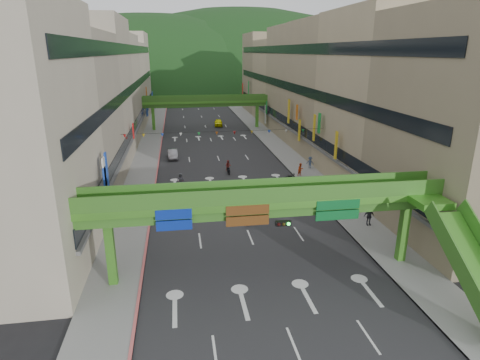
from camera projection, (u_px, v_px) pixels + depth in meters
The scene contains 23 objects.
ground at pixel (285, 323), 24.68m from camera, with size 320.00×320.00×0.00m, color black.
road_slab at pixel (213, 144), 71.70m from camera, with size 18.00×140.00×0.02m, color #28282B.
sidewalk_left at pixel (150, 146), 70.07m from camera, with size 4.00×140.00×0.15m, color gray.
sidewalk_right at pixel (273, 142), 73.28m from camera, with size 4.00×140.00×0.15m, color gray.
curb_left at pixel (161, 146), 70.35m from camera, with size 0.20×140.00×0.18m, color #CC5959.
curb_right at pixel (262, 142), 73.00m from camera, with size 0.20×140.00×0.18m, color gray.
building_row_left at pixel (97, 92), 66.03m from camera, with size 12.80×95.00×19.00m.
building_row_right at pixel (317, 89), 71.55m from camera, with size 12.80×95.00×19.00m.
overpass_near at pixel (280, 211), 28.28m from camera, with size 28.00×12.27×7.10m.
overpass_far at pixel (206, 103), 84.14m from camera, with size 28.00×2.20×7.10m.
hill_left at pixel (155, 90), 172.95m from camera, with size 168.00×140.00×112.00m, color #1C4419.
hill_right at pixel (240, 85), 197.58m from camera, with size 208.00×176.00×128.00m, color #1C4419.
bunting_string at pixel (226, 133), 51.06m from camera, with size 26.00×0.36×0.47m.
scooter_rider_near at pixel (247, 213), 38.54m from camera, with size 0.79×1.58×2.20m.
scooter_rider_mid at pixel (228, 167), 54.24m from camera, with size 0.79×1.60×1.91m.
scooter_rider_left at pixel (206, 191), 44.80m from camera, with size 0.99×1.60×1.97m.
scooter_rider_far at pixel (181, 182), 47.64m from camera, with size 0.90×1.60×2.18m.
parked_scooter_row at pixel (300, 189), 46.81m from camera, with size 1.60×9.39×1.08m.
car_silver at pixel (173, 154), 62.14m from camera, with size 1.45×4.17×1.37m, color gray.
car_yellow at pixel (218, 123), 88.87m from camera, with size 1.78×4.42×1.51m, color #E3E103.
pedestrian_red at pixel (301, 171), 52.99m from camera, with size 0.83×0.65×1.71m, color red.
pedestrian_dark at pixel (369, 218), 37.97m from camera, with size 1.05×0.44×1.78m, color #24242B.
pedestrian_blue at pixel (310, 163), 56.44m from camera, with size 0.78×0.50×1.66m, color #324461.
Camera 1 is at (-5.91, -20.11, 15.96)m, focal length 30.00 mm.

